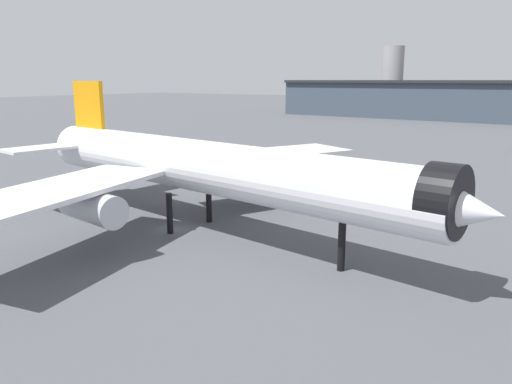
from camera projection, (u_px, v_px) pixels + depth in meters
ground at (174, 229)px, 56.41m from camera, size 900.00×900.00×0.00m
airliner_near_gate at (203, 168)px, 54.17m from camera, size 61.93×56.18×16.66m
service_truck_front at (414, 180)px, 76.20m from camera, size 4.07×5.96×3.00m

